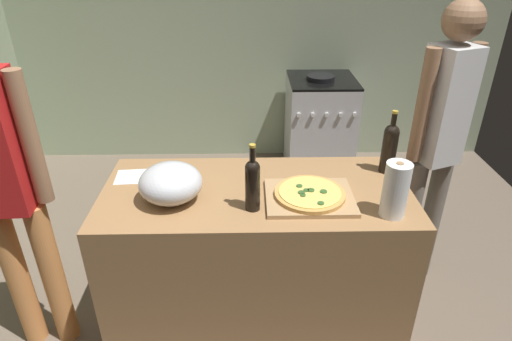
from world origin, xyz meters
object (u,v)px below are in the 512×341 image
Objects in this scene: wine_bottle_amber at (390,146)px; person_in_stripes at (5,180)px; pizza at (310,193)px; wine_bottle_clear at (253,182)px; person_in_red at (438,137)px; paper_towel_roll at (395,190)px; mixing_bowl at (171,183)px; stove at (319,126)px.

wine_bottle_amber is 1.81m from person_in_stripes.
pizza is 0.19× the size of person_in_stripes.
wine_bottle_amber is at bearing 31.58° from pizza.
person_in_red is at bearing 28.22° from wine_bottle_clear.
wine_bottle_clear is at bearing 174.30° from paper_towel_roll.
person_in_stripes is 2.18m from person_in_red.
person_in_stripes is at bearing -172.63° from wine_bottle_amber.
pizza is 0.19× the size of person_in_red.
pizza is at bearing 15.35° from wine_bottle_clear.
person_in_red is at bearing 18.64° from mixing_bowl.
wine_bottle_amber is at bearing 25.90° from wine_bottle_clear.
paper_towel_roll is 0.40m from wine_bottle_amber.
stove is 0.54× the size of person_in_stripes.
paper_towel_roll reaches higher than pizza.
person_in_stripes reaches higher than wine_bottle_clear.
person_in_red is (0.43, 0.61, -0.04)m from paper_towel_roll.
person_in_red is at bearing 32.05° from pizza.
stove is at bearing 105.03° from person_in_red.
pizza is 0.29m from wine_bottle_clear.
wine_bottle_amber is (0.43, 0.26, 0.11)m from pizza.
wine_bottle_clear is at bearing -154.10° from wine_bottle_amber.
mixing_bowl reaches higher than stove.
mixing_bowl is 0.98m from paper_towel_roll.
wine_bottle_amber is 0.19× the size of person_in_red.
mixing_bowl is at bearing 179.17° from pizza.
stove is at bearing 47.92° from person_in_stripes.
pizza is 1.28× the size of paper_towel_roll.
mixing_bowl is 1.47m from person_in_red.
person_in_stripes reaches higher than stove.
person_in_red is (0.40, -1.48, 0.54)m from stove.
wine_bottle_clear is 0.18× the size of person_in_red.
stove is at bearing 72.76° from wine_bottle_clear.
paper_towel_roll is 0.77× the size of wine_bottle_amber.
pizza is 0.90m from person_in_red.
person_in_stripes reaches higher than wine_bottle_amber.
pizza is 0.51m from wine_bottle_amber.
mixing_bowl reaches higher than pizza.
mixing_bowl is 0.31× the size of stove.
person_in_stripes is at bearing 174.61° from paper_towel_roll.
wine_bottle_amber is at bearing 13.51° from mixing_bowl.
wine_bottle_amber is (0.09, 0.39, 0.02)m from paper_towel_roll.
paper_towel_roll is at bearing -8.28° from mixing_bowl.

